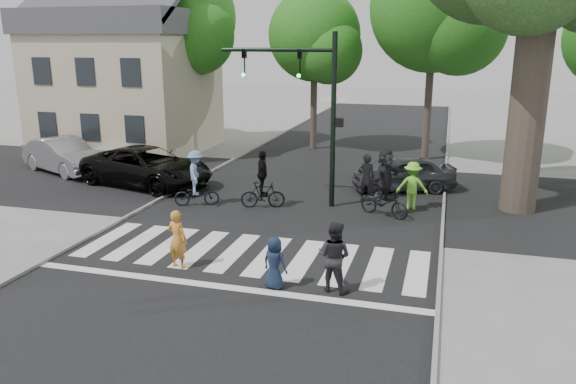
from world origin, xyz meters
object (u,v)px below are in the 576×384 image
Objects in this scene: pedestrian_child at (274,263)px; car_suv at (147,167)px; pedestrian_adult at (334,257)px; pedestrian_woman at (177,239)px; car_grey at (403,173)px; cyclist_mid at (263,185)px; traffic_signal at (309,95)px; cyclist_right at (385,187)px; cyclist_left at (196,182)px; car_silver at (64,155)px.

car_suv is (-7.88, 8.00, 0.14)m from pedestrian_child.
pedestrian_woman is at bearing 10.71° from pedestrian_adult.
car_grey is (4.93, 9.51, -0.09)m from pedestrian_woman.
pedestrian_adult is 0.42× the size of car_grey.
pedestrian_child is 6.70m from cyclist_mid.
traffic_signal is 2.62× the size of cyclist_right.
traffic_signal is 5.34m from car_grey.
traffic_signal is at bearing -56.99° from pedestrian_adult.
traffic_signal reaches higher than car_suv.
pedestrian_adult reaches higher than pedestrian_woman.
pedestrian_child is at bearing -51.16° from cyclist_left.
car_suv is at bearing -97.80° from car_grey.
pedestrian_woman is at bearing -131.47° from car_suv.
car_silver is at bearing 169.63° from cyclist_right.
cyclist_right is (2.77, -0.66, -2.88)m from traffic_signal.
cyclist_right reaches higher than car_grey.
cyclist_mid is 0.36× the size of car_suv.
car_silver is at bearing -17.81° from pedestrian_adult.
car_suv is at bearing -44.38° from pedestrian_woman.
car_suv is (-5.50, 1.74, -0.06)m from cyclist_mid.
traffic_signal is 3.49m from cyclist_mid.
cyclist_right reaches higher than pedestrian_woman.
pedestrian_child is (0.93, -7.10, -3.26)m from traffic_signal.
cyclist_right is 3.62m from car_grey.
cyclist_left is 2.38m from cyclist_mid.
pedestrian_woman is at bearing -93.86° from cyclist_mid.
cyclist_left is (-1.96, 5.35, 0.09)m from pedestrian_woman.
pedestrian_woman reaches higher than car_silver.
car_suv is 4.88m from car_silver.
pedestrian_woman is 10.71m from car_grey.
cyclist_right is at bearing 2.37° from cyclist_mid.
cyclist_right reaches higher than car_suv.
car_suv is (-9.73, 1.57, -0.24)m from cyclist_right.
pedestrian_adult is at bearing -58.03° from cyclist_mid.
traffic_signal reaches higher than car_silver.
car_grey is at bearing -62.51° from car_silver.
cyclist_mid is 0.89× the size of cyclist_right.
pedestrian_adult is (2.30, -6.85, -3.05)m from traffic_signal.
car_grey is at bearing -64.44° from car_suv.
traffic_signal is at bearing -65.74° from car_grey.
pedestrian_child is at bearing -105.99° from cyclist_right.
pedestrian_child is 11.23m from car_suv.
pedestrian_child is 0.32× the size of car_grey.
pedestrian_woman reaches higher than pedestrian_child.
car_silver is 14.83m from car_grey.
car_silver reaches higher than pedestrian_child.
traffic_signal is at bearing -94.34° from pedestrian_woman.
cyclist_right is 14.72m from car_silver.
cyclist_mid is (0.39, 5.75, 0.06)m from pedestrian_woman.
cyclist_right reaches higher than cyclist_mid.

